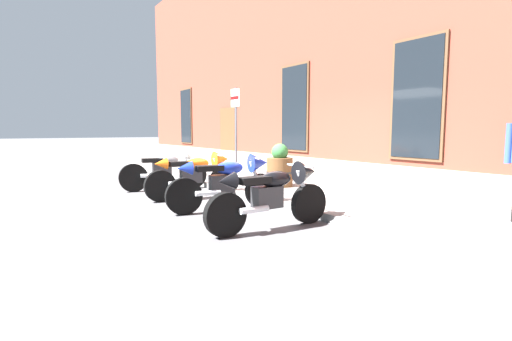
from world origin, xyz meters
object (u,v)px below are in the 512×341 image
(parking_sign, at_px, (236,122))
(motorcycle_grey_naked, at_px, (165,171))
(motorcycle_blue_sport, at_px, (229,180))
(motorcycle_black_sport, at_px, (275,193))
(motorcycle_orange_sport, at_px, (196,173))
(barrel_planter, at_px, (280,168))

(parking_sign, bearing_deg, motorcycle_grey_naked, -114.79)
(motorcycle_blue_sport, distance_m, motorcycle_black_sport, 1.51)
(motorcycle_orange_sport, relative_size, barrel_planter, 2.04)
(motorcycle_black_sport, bearing_deg, parking_sign, 157.50)
(motorcycle_grey_naked, height_order, motorcycle_black_sport, motorcycle_black_sport)
(motorcycle_grey_naked, bearing_deg, parking_sign, 65.21)
(barrel_planter, bearing_deg, motorcycle_black_sport, -38.51)
(motorcycle_orange_sport, bearing_deg, motorcycle_black_sport, -2.05)
(motorcycle_blue_sport, xyz_separation_m, barrel_planter, (-1.20, 2.09, -0.01))
(motorcycle_orange_sport, height_order, motorcycle_blue_sport, motorcycle_blue_sport)
(parking_sign, bearing_deg, motorcycle_orange_sport, -62.03)
(motorcycle_blue_sport, bearing_deg, barrel_planter, 119.97)
(motorcycle_blue_sport, height_order, motorcycle_black_sport, motorcycle_blue_sport)
(parking_sign, bearing_deg, barrel_planter, 31.14)
(motorcycle_blue_sport, relative_size, motorcycle_black_sport, 1.01)
(motorcycle_black_sport, distance_m, parking_sign, 4.19)
(motorcycle_black_sport, xyz_separation_m, parking_sign, (-3.73, 1.55, 1.12))
(motorcycle_orange_sport, xyz_separation_m, motorcycle_black_sport, (2.97, -0.11, -0.00))
(motorcycle_black_sport, height_order, parking_sign, parking_sign)
(motorcycle_grey_naked, relative_size, barrel_planter, 2.07)
(motorcycle_grey_naked, xyz_separation_m, parking_sign, (0.74, 1.59, 1.20))
(motorcycle_orange_sport, height_order, parking_sign, parking_sign)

